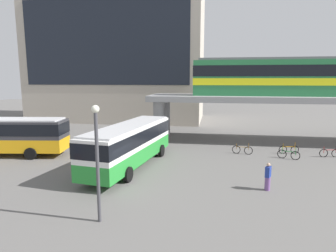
% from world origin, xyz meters
% --- Properties ---
extents(ground_plane, '(120.00, 120.00, 0.00)m').
position_xyz_m(ground_plane, '(0.00, 10.00, 0.00)').
color(ground_plane, '#605E5B').
extents(station_building, '(26.63, 13.37, 21.23)m').
position_xyz_m(station_building, '(-9.01, 29.88, 10.62)').
color(station_building, '#B2A899').
rests_on(station_building, ground_plane).
extents(elevated_platform, '(33.76, 5.92, 4.84)m').
position_xyz_m(elevated_platform, '(16.32, 14.96, 4.19)').
color(elevated_platform, gray).
rests_on(elevated_platform, ground_plane).
extents(train, '(25.39, 2.96, 3.84)m').
position_xyz_m(train, '(16.78, 14.96, 6.81)').
color(train, '#26723F').
rests_on(train, elevated_platform).
extents(bus_main, '(4.16, 11.30, 3.22)m').
position_xyz_m(bus_main, '(0.18, 3.92, 1.99)').
color(bus_main, '#268C33').
rests_on(bus_main, ground_plane).
extents(bus_secondary, '(11.29, 4.04, 3.22)m').
position_xyz_m(bus_secondary, '(-11.71, 5.31, 1.99)').
color(bus_secondary, orange).
rests_on(bus_secondary, ground_plane).
extents(bicycle_brown, '(1.76, 0.42, 1.04)m').
position_xyz_m(bicycle_brown, '(8.88, 9.12, 0.36)').
color(bicycle_brown, black).
rests_on(bicycle_brown, ground_plane).
extents(bicycle_red, '(1.77, 0.36, 1.04)m').
position_xyz_m(bicycle_red, '(16.10, 9.17, 0.36)').
color(bicycle_red, black).
rests_on(bicycle_red, ground_plane).
extents(bicycle_orange, '(1.78, 0.34, 1.04)m').
position_xyz_m(bicycle_orange, '(12.97, 9.87, 0.36)').
color(bicycle_orange, black).
rests_on(bicycle_orange, ground_plane).
extents(bicycle_green, '(1.68, 0.73, 1.04)m').
position_xyz_m(bicycle_green, '(12.52, 8.07, 0.36)').
color(bicycle_green, black).
rests_on(bicycle_green, ground_plane).
extents(pedestrian_walking_across, '(0.41, 0.47, 1.68)m').
position_xyz_m(pedestrian_walking_across, '(9.55, 0.60, 0.79)').
color(pedestrian_walking_across, '#724C8C').
rests_on(pedestrian_walking_across, ground_plane).
extents(lamp_post, '(0.36, 0.36, 5.44)m').
position_xyz_m(lamp_post, '(1.16, -4.62, 3.26)').
color(lamp_post, '#3F3F44').
rests_on(lamp_post, ground_plane).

